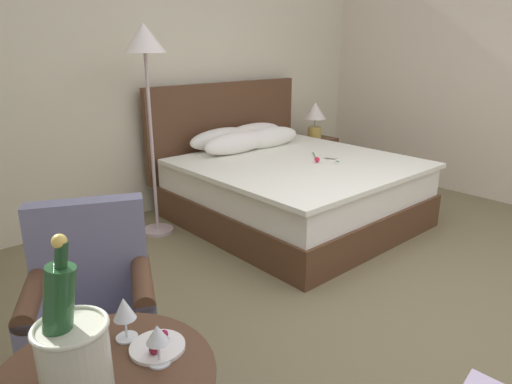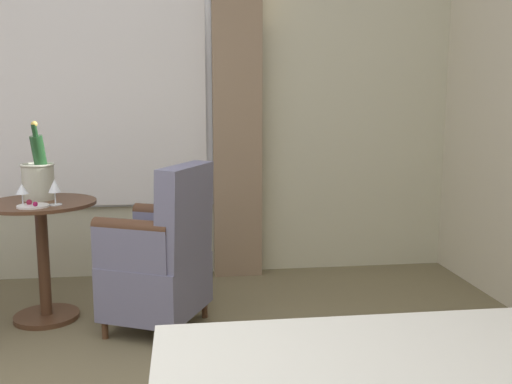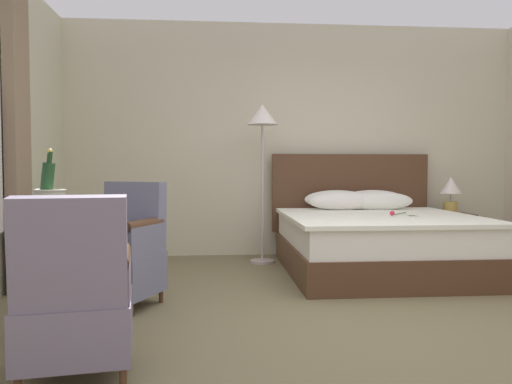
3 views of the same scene
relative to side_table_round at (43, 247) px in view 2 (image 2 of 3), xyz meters
name	(u,v)px [view 2 (image 2 of 3)]	position (x,y,z in m)	size (l,w,h in m)	color
wall_window_side	(80,86)	(-0.89, 0.12, 0.98)	(0.27, 5.72, 2.86)	beige
side_table_round	(43,247)	(0.00, 0.00, 0.00)	(0.65, 0.65, 0.73)	#503320
champagne_bucket	(38,176)	(-0.08, -0.02, 0.42)	(0.20, 0.20, 0.47)	#B7BAA2
wine_glass_near_bucket	(22,191)	(0.15, -0.06, 0.37)	(0.07, 0.07, 0.13)	white
wine_glass_near_edge	(55,187)	(0.13, 0.12, 0.38)	(0.07, 0.07, 0.15)	white
snack_plate	(33,206)	(0.18, 0.00, 0.29)	(0.17, 0.17, 0.04)	white
armchair_by_window	(162,260)	(0.24, 0.72, -0.03)	(0.70, 0.69, 0.97)	#503320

